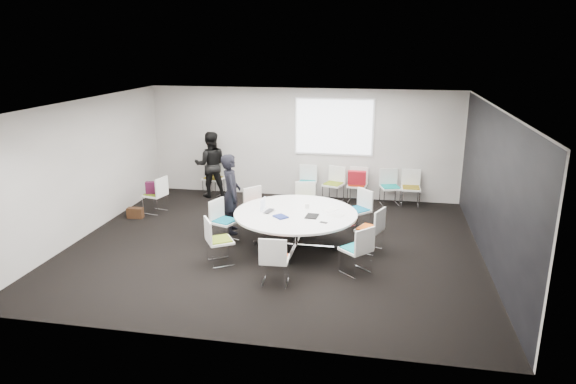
% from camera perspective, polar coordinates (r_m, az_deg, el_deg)
% --- Properties ---
extents(room_shell, '(8.08, 7.08, 2.88)m').
position_cam_1_polar(room_shell, '(9.86, -1.03, 1.62)').
color(room_shell, black).
rests_on(room_shell, ground).
extents(conference_table, '(2.39, 2.39, 0.73)m').
position_cam_1_polar(conference_table, '(10.00, 0.84, -3.21)').
color(conference_table, silver).
rests_on(conference_table, ground).
extents(projection_screen, '(1.90, 0.03, 1.35)m').
position_cam_1_polar(projection_screen, '(13.02, 5.13, 7.20)').
color(projection_screen, white).
rests_on(projection_screen, room_shell).
extents(chair_ring_a, '(0.59, 0.60, 0.88)m').
position_cam_1_polar(chair_ring_a, '(10.05, 9.04, -5.04)').
color(chair_ring_a, silver).
rests_on(chair_ring_a, ground).
extents(chair_ring_b, '(0.64, 0.64, 0.88)m').
position_cam_1_polar(chair_ring_b, '(11.12, 7.75, -2.86)').
color(chair_ring_b, silver).
rests_on(chair_ring_b, ground).
extents(chair_ring_c, '(0.53, 0.52, 0.88)m').
position_cam_1_polar(chair_ring_c, '(11.53, 1.95, -2.00)').
color(chair_ring_c, silver).
rests_on(chair_ring_c, ground).
extents(chair_ring_d, '(0.64, 0.64, 0.88)m').
position_cam_1_polar(chair_ring_d, '(11.17, -3.38, -2.64)').
color(chair_ring_d, silver).
rests_on(chair_ring_d, ground).
extents(chair_ring_e, '(0.58, 0.59, 0.88)m').
position_cam_1_polar(chair_ring_e, '(10.43, -7.03, -4.15)').
color(chair_ring_e, silver).
rests_on(chair_ring_e, ground).
extents(chair_ring_f, '(0.63, 0.63, 0.88)m').
position_cam_1_polar(chair_ring_f, '(9.47, -7.62, -6.34)').
color(chair_ring_f, silver).
rests_on(chair_ring_f, ground).
extents(chair_ring_g, '(0.48, 0.47, 0.88)m').
position_cam_1_polar(chair_ring_g, '(8.63, -1.48, -8.54)').
color(chair_ring_g, silver).
rests_on(chair_ring_g, ground).
extents(chair_ring_h, '(0.64, 0.64, 0.88)m').
position_cam_1_polar(chair_ring_h, '(9.09, 7.55, -7.33)').
color(chair_ring_h, silver).
rests_on(chair_ring_h, ground).
extents(chair_back_a, '(0.49, 0.48, 0.88)m').
position_cam_1_polar(chair_back_a, '(13.13, 2.08, 0.29)').
color(chair_back_a, silver).
rests_on(chair_back_a, ground).
extents(chair_back_b, '(0.58, 0.57, 0.88)m').
position_cam_1_polar(chair_back_b, '(13.05, 5.07, 0.13)').
color(chair_back_b, silver).
rests_on(chair_back_b, ground).
extents(chair_back_c, '(0.51, 0.50, 0.88)m').
position_cam_1_polar(chair_back_c, '(13.03, 7.66, 0.02)').
color(chair_back_c, silver).
rests_on(chair_back_c, ground).
extents(chair_back_d, '(0.56, 0.56, 0.88)m').
position_cam_1_polar(chair_back_d, '(12.98, 11.24, -0.21)').
color(chair_back_d, silver).
rests_on(chair_back_d, ground).
extents(chair_back_e, '(0.47, 0.46, 0.88)m').
position_cam_1_polar(chair_back_e, '(13.02, 13.44, -0.30)').
color(chair_back_e, silver).
rests_on(chair_back_e, ground).
extents(chair_spare_left, '(0.54, 0.55, 0.88)m').
position_cam_1_polar(chair_spare_left, '(12.52, -14.45, -1.04)').
color(chair_spare_left, silver).
rests_on(chair_spare_left, ground).
extents(chair_person_back, '(0.57, 0.56, 0.88)m').
position_cam_1_polar(chair_person_back, '(13.72, -8.25, 0.84)').
color(chair_person_back, silver).
rests_on(chair_person_back, ground).
extents(person_main, '(0.59, 0.72, 1.69)m').
position_cam_1_polar(person_main, '(10.81, -6.34, -0.19)').
color(person_main, black).
rests_on(person_main, ground).
extents(person_back, '(0.99, 0.86, 1.71)m').
position_cam_1_polar(person_back, '(13.43, -8.59, 3.04)').
color(person_back, black).
rests_on(person_back, ground).
extents(laptop, '(0.25, 0.33, 0.02)m').
position_cam_1_polar(laptop, '(9.96, -1.91, -2.17)').
color(laptop, '#333338').
rests_on(laptop, conference_table).
extents(laptop_lid, '(0.03, 0.30, 0.22)m').
position_cam_1_polar(laptop_lid, '(10.04, -2.80, -1.33)').
color(laptop_lid, silver).
rests_on(laptop_lid, conference_table).
extents(notebook_black, '(0.25, 0.32, 0.02)m').
position_cam_1_polar(notebook_black, '(9.71, 2.67, -2.69)').
color(notebook_black, black).
rests_on(notebook_black, conference_table).
extents(tablet_folio, '(0.33, 0.32, 0.03)m').
position_cam_1_polar(tablet_folio, '(9.67, -0.82, -2.75)').
color(tablet_folio, navy).
rests_on(tablet_folio, conference_table).
extents(papers_right, '(0.35, 0.37, 0.00)m').
position_cam_1_polar(papers_right, '(10.14, 4.77, -1.94)').
color(papers_right, white).
rests_on(papers_right, conference_table).
extents(papers_front, '(0.36, 0.32, 0.00)m').
position_cam_1_polar(papers_front, '(9.82, 5.27, -2.57)').
color(papers_front, silver).
rests_on(papers_front, conference_table).
extents(cup, '(0.08, 0.08, 0.09)m').
position_cam_1_polar(cup, '(10.19, 2.12, -1.56)').
color(cup, white).
rests_on(cup, conference_table).
extents(phone, '(0.16, 0.11, 0.01)m').
position_cam_1_polar(phone, '(9.41, 3.98, -3.40)').
color(phone, black).
rests_on(phone, conference_table).
extents(maroon_bag, '(0.42, 0.25, 0.28)m').
position_cam_1_polar(maroon_bag, '(12.43, -14.62, 0.48)').
color(maroon_bag, '#45122D').
rests_on(maroon_bag, chair_spare_left).
extents(brown_bag, '(0.37, 0.18, 0.24)m').
position_cam_1_polar(brown_bag, '(12.33, -16.61, -2.24)').
color(brown_bag, '#351F11').
rests_on(brown_bag, ground).
extents(red_jacket, '(0.44, 0.16, 0.36)m').
position_cam_1_polar(red_jacket, '(12.70, 7.67, 1.58)').
color(red_jacket, '#A6141F').
rests_on(red_jacket, chair_back_c).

